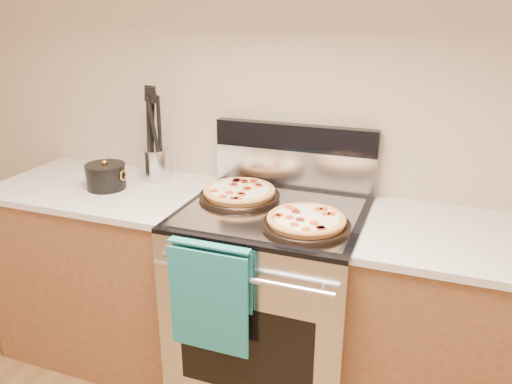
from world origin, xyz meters
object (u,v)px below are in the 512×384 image
(pepperoni_pizza_front, at_px, (306,221))
(saucepan, at_px, (106,177))
(utensil_crock, at_px, (156,165))
(range_body, at_px, (272,306))
(pepperoni_pizza_back, at_px, (239,193))

(pepperoni_pizza_front, distance_m, saucepan, 1.02)
(utensil_crock, bearing_deg, saucepan, -130.11)
(range_body, distance_m, utensil_crock, 0.88)
(pepperoni_pizza_back, relative_size, pepperoni_pizza_front, 1.05)
(range_body, distance_m, saucepan, 0.98)
(saucepan, bearing_deg, utensil_crock, 49.89)
(pepperoni_pizza_back, height_order, pepperoni_pizza_front, pepperoni_pizza_back)
(pepperoni_pizza_front, height_order, saucepan, saucepan)
(range_body, distance_m, pepperoni_pizza_front, 0.54)
(pepperoni_pizza_back, bearing_deg, utensil_crock, 165.56)
(pepperoni_pizza_back, height_order, utensil_crock, utensil_crock)
(pepperoni_pizza_front, distance_m, utensil_crock, 0.91)
(pepperoni_pizza_back, distance_m, saucepan, 0.66)
(pepperoni_pizza_front, bearing_deg, saucepan, 172.31)
(range_body, relative_size, saucepan, 5.01)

